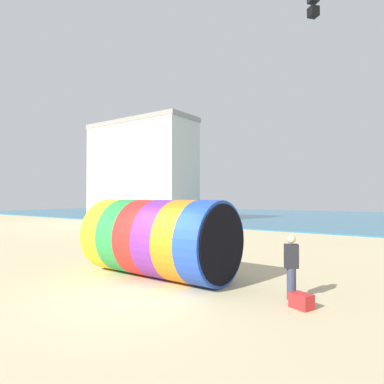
{
  "coord_description": "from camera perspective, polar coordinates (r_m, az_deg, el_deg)",
  "views": [
    {
      "loc": [
        6.7,
        -6.63,
        2.72
      ],
      "look_at": [
        -1.04,
        4.24,
        2.91
      ],
      "focal_mm": 32.0,
      "sensor_mm": 36.0,
      "label": 1
    }
  ],
  "objects": [
    {
      "name": "kite_handler",
      "position": [
        9.62,
        16.23,
        -11.82
      ],
      "size": [
        0.42,
        0.36,
        1.71
      ],
      "color": "#383D56",
      "rests_on": "ground"
    },
    {
      "name": "promenade_building",
      "position": [
        39.04,
        -8.56,
        3.47
      ],
      "size": [
        13.14,
        4.91,
        11.23
      ],
      "color": "silver",
      "rests_on": "ground"
    },
    {
      "name": "ground_plane",
      "position": [
        9.81,
        -9.93,
        -16.9
      ],
      "size": [
        120.0,
        120.0,
        0.0
      ],
      "primitive_type": "plane",
      "color": "#CCBA8C"
    },
    {
      "name": "kite_black_box",
      "position": [
        23.0,
        19.56,
        27.31
      ],
      "size": [
        0.7,
        0.7,
        1.43
      ],
      "color": "black"
    },
    {
      "name": "giant_inflatable_tube",
      "position": [
        11.84,
        -5.58,
        -7.64
      ],
      "size": [
        5.3,
        2.77,
        2.62
      ],
      "color": "yellow",
      "rests_on": "ground"
    },
    {
      "name": "sea",
      "position": [
        46.23,
        27.13,
        -4.02
      ],
      "size": [
        120.0,
        40.0,
        0.1
      ],
      "primitive_type": "cube",
      "color": "teal",
      "rests_on": "ground"
    },
    {
      "name": "cooler_box",
      "position": [
        9.14,
        17.78,
        -16.92
      ],
      "size": [
        0.62,
        0.53,
        0.36
      ],
      "primitive_type": "cube",
      "rotation": [
        0.0,
        0.0,
        2.76
      ],
      "color": "red",
      "rests_on": "ground"
    }
  ]
}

